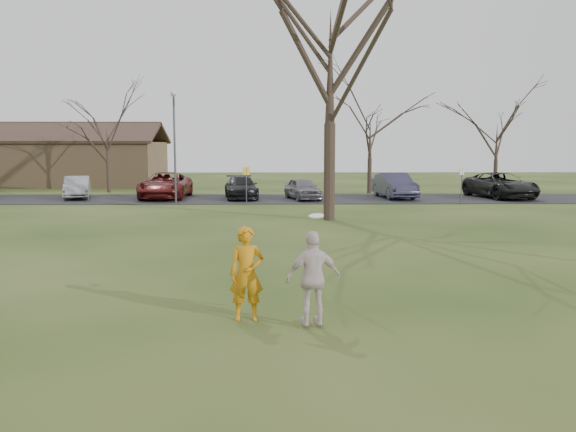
% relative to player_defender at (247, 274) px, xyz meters
% --- Properties ---
extents(ground, '(120.00, 120.00, 0.00)m').
position_rel_player_defender_xyz_m(ground, '(0.85, -0.01, -0.89)').
color(ground, '#1E380F').
rests_on(ground, ground).
extents(parking_strip, '(62.00, 6.50, 0.04)m').
position_rel_player_defender_xyz_m(parking_strip, '(0.85, 24.99, -0.87)').
color(parking_strip, black).
rests_on(parking_strip, ground).
extents(player_defender, '(0.68, 0.47, 1.78)m').
position_rel_player_defender_xyz_m(player_defender, '(0.00, 0.00, 0.00)').
color(player_defender, '#C2790F').
rests_on(player_defender, ground).
extents(car_1, '(2.45, 4.30, 1.34)m').
position_rel_player_defender_xyz_m(car_1, '(-11.66, 25.47, -0.18)').
color(car_1, '#9A9A9F').
rests_on(car_1, parking_strip).
extents(car_2, '(2.65, 5.69, 1.58)m').
position_rel_player_defender_xyz_m(car_2, '(-6.26, 25.41, -0.06)').
color(car_2, '#5C1715').
rests_on(car_2, parking_strip).
extents(car_3, '(2.44, 4.83, 1.34)m').
position_rel_player_defender_xyz_m(car_3, '(-1.64, 25.15, -0.18)').
color(car_3, black).
rests_on(car_3, parking_strip).
extents(car_4, '(2.46, 4.04, 1.29)m').
position_rel_player_defender_xyz_m(car_4, '(2.09, 24.47, -0.21)').
color(car_4, slate).
rests_on(car_4, parking_strip).
extents(car_5, '(2.20, 4.86, 1.55)m').
position_rel_player_defender_xyz_m(car_5, '(7.74, 25.30, -0.08)').
color(car_5, '#33324B').
rests_on(car_5, parking_strip).
extents(car_6, '(3.62, 5.98, 1.55)m').
position_rel_player_defender_xyz_m(car_6, '(14.28, 25.28, -0.08)').
color(car_6, black).
rests_on(car_6, parking_strip).
extents(catching_play, '(1.07, 0.62, 2.01)m').
position_rel_player_defender_xyz_m(catching_play, '(1.23, -0.51, 0.03)').
color(catching_play, beige).
rests_on(catching_play, ground).
extents(building, '(20.60, 8.50, 5.14)m').
position_rel_player_defender_xyz_m(building, '(-19.15, 37.99, 1.04)').
color(building, '#8C6D4C').
rests_on(building, ground).
extents(lamp_post, '(0.34, 0.34, 6.27)m').
position_rel_player_defender_xyz_m(lamp_post, '(-5.15, 22.49, 3.08)').
color(lamp_post, '#47474C').
rests_on(lamp_post, ground).
extents(sign_yellow, '(0.35, 0.35, 2.08)m').
position_rel_player_defender_xyz_m(sign_yellow, '(-1.15, 21.99, 0.56)').
color(sign_yellow, '#47474C').
rests_on(sign_yellow, ground).
extents(sign_white, '(0.35, 0.35, 2.08)m').
position_rel_player_defender_xyz_m(sign_white, '(10.85, 21.99, 0.56)').
color(sign_white, '#47474C').
rests_on(sign_white, ground).
extents(big_tree, '(9.00, 9.00, 14.00)m').
position_rel_player_defender_xyz_m(big_tree, '(2.85, 14.99, 6.11)').
color(big_tree, '#352821').
rests_on(big_tree, ground).
extents(small_tree_row, '(55.00, 5.90, 8.50)m').
position_rel_player_defender_xyz_m(small_tree_row, '(5.23, 30.05, 3.00)').
color(small_tree_row, '#352821').
rests_on(small_tree_row, ground).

